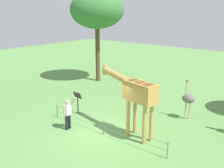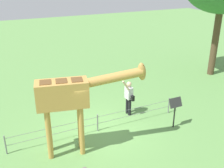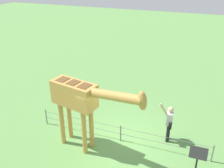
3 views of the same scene
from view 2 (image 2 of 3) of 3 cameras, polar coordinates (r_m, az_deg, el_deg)
The scene contains 5 objects.
ground_plane at distance 11.07m, azimuth -2.87°, elevation -10.04°, with size 60.00×60.00×0.00m, color #60934C.
giraffe at distance 9.02m, azimuth -8.48°, elevation -2.65°, with size 3.76×1.28×3.18m.
visitor at distance 11.92m, azimuth 3.57°, elevation -2.56°, with size 0.56×0.58×1.76m.
info_sign at distance 11.19m, azimuth 13.24°, elevation -4.68°, with size 0.56×0.21×1.32m.
wire_fence at distance 10.92m, azimuth -3.07°, elevation -8.05°, with size 7.05×0.05×0.75m.
Camera 2 is at (-3.51, -8.62, 5.99)m, focal length 43.13 mm.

